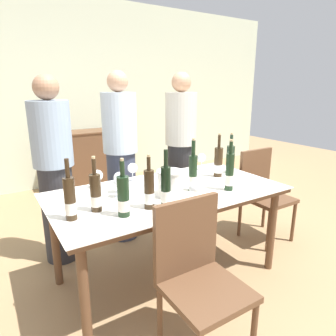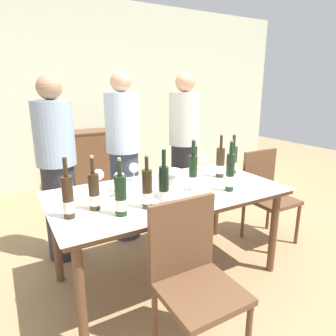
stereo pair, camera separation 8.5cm
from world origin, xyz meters
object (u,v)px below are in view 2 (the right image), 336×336
(person_host, at_px, (58,172))
(person_guest_left, at_px, (124,158))
(wine_bottle_7, at_px, (220,163))
(wine_bottle_8, at_px, (193,174))
(ice_bucket, at_px, (169,183))
(wine_glass_3, at_px, (134,168))
(dining_table, at_px, (168,199))
(wine_glass_0, at_px, (118,182))
(wine_glass_1, at_px, (119,178))
(wine_bottle_2, at_px, (121,196))
(chair_right_end, at_px, (266,190))
(wine_bottle_6, at_px, (230,173))
(person_guest_right, at_px, (184,152))
(sideboard_cabinet, at_px, (98,157))
(wine_glass_2, at_px, (204,159))
(wine_bottle_5, at_px, (147,190))
(chair_near_front, at_px, (192,272))
(wine_glass_4, at_px, (193,189))
(wine_bottle_4, at_px, (233,160))
(wine_glass_5, at_px, (98,175))
(wine_bottle_0, at_px, (68,198))
(wine_bottle_1, at_px, (164,188))
(wine_bottle_3, at_px, (94,192))

(person_host, height_order, person_guest_left, person_guest_left)
(wine_bottle_7, relative_size, wine_bottle_8, 0.95)
(ice_bucket, bearing_deg, wine_glass_3, 99.52)
(dining_table, height_order, wine_glass_3, wine_glass_3)
(wine_glass_0, height_order, wine_glass_1, wine_glass_1)
(ice_bucket, relative_size, wine_bottle_2, 0.54)
(ice_bucket, height_order, wine_bottle_2, wine_bottle_2)
(chair_right_end, height_order, person_guest_left, person_guest_left)
(wine_bottle_6, bearing_deg, wine_bottle_7, 62.25)
(wine_glass_0, bearing_deg, wine_glass_1, 64.36)
(wine_glass_1, height_order, person_guest_right, person_guest_right)
(wine_bottle_2, distance_m, person_guest_right, 1.51)
(person_host, bearing_deg, sideboard_cabinet, 64.27)
(wine_glass_1, bearing_deg, wine_glass_2, 11.00)
(wine_bottle_5, bearing_deg, wine_bottle_8, 15.95)
(wine_glass_3, bearing_deg, sideboard_cabinet, 80.80)
(chair_near_front, relative_size, person_host, 0.57)
(dining_table, bearing_deg, wine_glass_4, -86.92)
(wine_bottle_4, relative_size, wine_glass_5, 2.53)
(wine_glass_4, bearing_deg, wine_glass_3, 102.33)
(wine_bottle_0, bearing_deg, wine_bottle_7, 8.81)
(wine_bottle_6, bearing_deg, sideboard_cabinet, 93.24)
(person_host, bearing_deg, wine_bottle_1, -64.18)
(dining_table, xyz_separation_m, wine_glass_0, (-0.37, 0.07, 0.18))
(wine_bottle_7, xyz_separation_m, chair_right_end, (0.61, 0.00, -0.36))
(wine_glass_3, xyz_separation_m, person_guest_right, (0.77, 0.41, -0.03))
(dining_table, height_order, wine_glass_1, wine_glass_1)
(wine_glass_5, bearing_deg, wine_glass_4, -55.62)
(ice_bucket, distance_m, wine_bottle_4, 0.83)
(dining_table, relative_size, wine_bottle_0, 4.69)
(wine_bottle_6, height_order, person_guest_left, person_guest_left)
(wine_bottle_5, bearing_deg, wine_bottle_0, 168.30)
(wine_bottle_1, height_order, person_guest_right, person_guest_right)
(wine_bottle_3, height_order, wine_bottle_8, wine_bottle_8)
(wine_glass_1, relative_size, person_guest_left, 0.10)
(wine_bottle_6, height_order, chair_near_front, wine_bottle_6)
(wine_bottle_6, distance_m, person_guest_left, 1.14)
(person_host, bearing_deg, wine_bottle_4, -23.88)
(wine_bottle_5, relative_size, wine_bottle_6, 0.92)
(wine_bottle_1, bearing_deg, wine_bottle_5, 157.40)
(wine_bottle_0, bearing_deg, wine_glass_3, 36.96)
(wine_glass_4, bearing_deg, person_guest_left, 92.48)
(wine_bottle_5, relative_size, person_host, 0.23)
(wine_bottle_2, bearing_deg, person_guest_right, 42.17)
(wine_bottle_5, distance_m, wine_glass_4, 0.31)
(ice_bucket, distance_m, wine_glass_2, 0.78)
(wine_bottle_4, distance_m, chair_near_front, 1.33)
(wine_bottle_5, height_order, person_guest_right, person_guest_right)
(wine_glass_3, bearing_deg, wine_bottle_1, -95.15)
(wine_bottle_1, bearing_deg, wine_bottle_8, 26.15)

